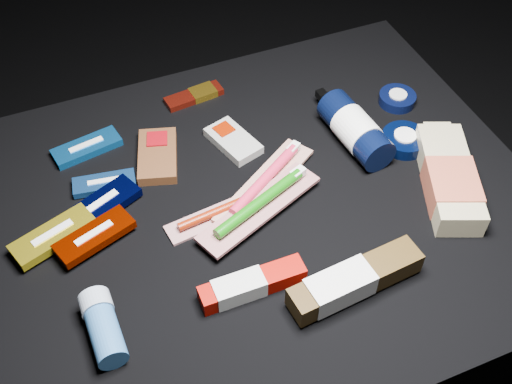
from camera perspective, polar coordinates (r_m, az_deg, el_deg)
name	(u,v)px	position (r m, az deg, el deg)	size (l,w,h in m)	color
ground	(251,325)	(1.41, -0.41, -11.76)	(3.00, 3.00, 0.00)	black
cloth_table	(251,273)	(1.24, -0.47, -7.22)	(0.98, 0.78, 0.40)	black
luna_bar_0	(87,147)	(1.21, -14.81, 3.85)	(0.13, 0.07, 0.02)	#115EAA
luna_bar_1	(104,183)	(1.14, -13.33, 0.76)	(0.11, 0.06, 0.01)	#1F56A3
luna_bar_2	(100,206)	(1.10, -13.68, -1.23)	(0.15, 0.10, 0.02)	black
luna_bar_3	(54,236)	(1.07, -17.55, -3.74)	(0.14, 0.09, 0.02)	gold
luna_bar_4	(95,236)	(1.05, -14.16, -3.82)	(0.14, 0.09, 0.02)	#7B1300
clif_bar_0	(158,154)	(1.17, -8.74, 3.37)	(0.10, 0.14, 0.02)	#4E2B16
clif_bar_1	(232,140)	(1.18, -2.17, 4.68)	(0.09, 0.12, 0.02)	#9F9F99
power_bar	(197,95)	(1.28, -5.27, 8.60)	(0.12, 0.05, 0.01)	maroon
lotion_bottle	(355,129)	(1.18, 8.80, 5.51)	(0.08, 0.21, 0.07)	black
cream_tin_upper	(397,99)	(1.29, 12.44, 8.11)	(0.07, 0.07, 0.02)	black
cream_tin_lower	(404,140)	(1.21, 13.03, 4.51)	(0.08, 0.08, 0.03)	black
bodywash_bottle	(449,179)	(1.14, 16.79, 1.08)	(0.16, 0.24, 0.05)	tan
deodorant_stick	(103,326)	(0.95, -13.45, -11.53)	(0.05, 0.11, 0.05)	#2C5B90
toothbrush_pack_0	(220,213)	(1.07, -3.22, -1.83)	(0.19, 0.06, 0.02)	#BAB3AF
toothbrush_pack_1	(266,181)	(1.10, 0.87, 0.99)	(0.22, 0.17, 0.03)	beige
toothbrush_pack_2	(261,204)	(1.06, 0.43, -1.11)	(0.24, 0.14, 0.03)	#B1A9A6
toothpaste_carton_red	(248,286)	(0.97, -0.73, -8.33)	(0.17, 0.04, 0.03)	#920700
toothpaste_carton_green	(350,282)	(0.97, 8.35, -7.95)	(0.22, 0.07, 0.04)	#36240C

